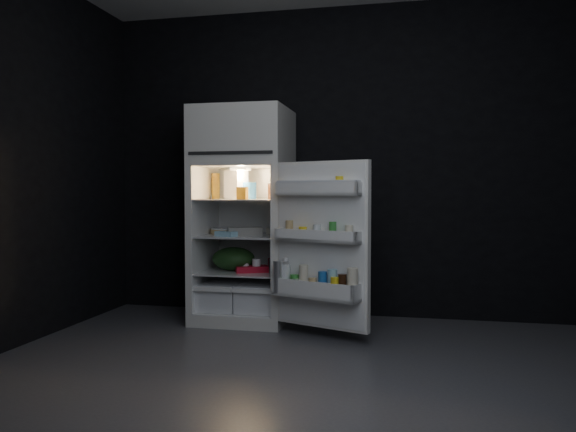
% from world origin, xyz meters
% --- Properties ---
extents(floor, '(4.00, 3.40, 0.00)m').
position_xyz_m(floor, '(0.00, 0.00, 0.00)').
color(floor, '#4C4C51').
rests_on(floor, ground).
extents(wall_back, '(4.00, 0.00, 2.70)m').
position_xyz_m(wall_back, '(0.00, 1.70, 1.35)').
color(wall_back, black).
rests_on(wall_back, ground).
extents(wall_front, '(4.00, 0.00, 2.70)m').
position_xyz_m(wall_front, '(0.00, -1.70, 1.35)').
color(wall_front, black).
rests_on(wall_front, ground).
extents(refrigerator, '(0.76, 0.71, 1.78)m').
position_xyz_m(refrigerator, '(-0.69, 1.32, 0.96)').
color(refrigerator, white).
rests_on(refrigerator, ground).
extents(fridge_door, '(0.74, 0.44, 1.22)m').
position_xyz_m(fridge_door, '(0.04, 0.80, 0.68)').
color(fridge_door, white).
rests_on(fridge_door, ground).
extents(milk_jug, '(0.19, 0.19, 0.24)m').
position_xyz_m(milk_jug, '(-0.76, 1.30, 1.15)').
color(milk_jug, white).
rests_on(milk_jug, refrigerator).
extents(mayo_jar, '(0.13, 0.13, 0.14)m').
position_xyz_m(mayo_jar, '(-0.65, 1.32, 1.10)').
color(mayo_jar, '#1F5DAC').
rests_on(mayo_jar, refrigerator).
extents(jam_jar, '(0.11, 0.11, 0.13)m').
position_xyz_m(jam_jar, '(-0.43, 1.28, 1.09)').
color(jam_jar, black).
rests_on(jam_jar, refrigerator).
extents(amber_bottle, '(0.08, 0.08, 0.22)m').
position_xyz_m(amber_bottle, '(-0.97, 1.39, 1.14)').
color(amber_bottle, gold).
rests_on(amber_bottle, refrigerator).
extents(small_carton, '(0.08, 0.07, 0.10)m').
position_xyz_m(small_carton, '(-0.65, 1.11, 1.08)').
color(small_carton, orange).
rests_on(small_carton, refrigerator).
extents(egg_carton, '(0.30, 0.21, 0.07)m').
position_xyz_m(egg_carton, '(-0.65, 1.20, 0.76)').
color(egg_carton, gray).
rests_on(egg_carton, refrigerator).
extents(pie, '(0.34, 0.34, 0.04)m').
position_xyz_m(pie, '(-0.85, 1.38, 0.75)').
color(pie, tan).
rests_on(pie, refrigerator).
extents(flat_package, '(0.20, 0.15, 0.04)m').
position_xyz_m(flat_package, '(-0.78, 1.11, 0.75)').
color(flat_package, '#8BC2D7').
rests_on(flat_package, refrigerator).
extents(wrapped_pkg, '(0.15, 0.13, 0.05)m').
position_xyz_m(wrapped_pkg, '(-0.47, 1.46, 0.75)').
color(wrapped_pkg, beige).
rests_on(wrapped_pkg, refrigerator).
extents(produce_bag, '(0.41, 0.37, 0.20)m').
position_xyz_m(produce_bag, '(-0.77, 1.27, 0.52)').
color(produce_bag, '#193815').
rests_on(produce_bag, refrigerator).
extents(yogurt_tray, '(0.30, 0.24, 0.05)m').
position_xyz_m(yogurt_tray, '(-0.60, 1.21, 0.45)').
color(yogurt_tray, '#B10F22').
rests_on(yogurt_tray, refrigerator).
extents(small_can_red, '(0.09, 0.09, 0.09)m').
position_xyz_m(small_can_red, '(-0.48, 1.43, 0.47)').
color(small_can_red, '#B10F22').
rests_on(small_can_red, refrigerator).
extents(small_can_silver, '(0.10, 0.10, 0.09)m').
position_xyz_m(small_can_silver, '(-0.46, 1.38, 0.47)').
color(small_can_silver, silver).
rests_on(small_can_silver, refrigerator).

